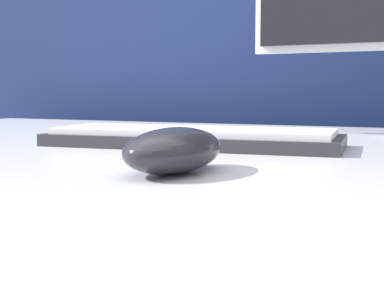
{
  "coord_description": "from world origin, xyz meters",
  "views": [
    {
      "loc": [
        0.16,
        -0.53,
        0.81
      ],
      "look_at": [
        -0.05,
        -0.07,
        0.76
      ],
      "focal_mm": 50.0,
      "sensor_mm": 36.0,
      "label": 1
    }
  ],
  "objects": [
    {
      "name": "keyboard",
      "position": [
        -0.13,
        0.11,
        0.75
      ],
      "size": [
        0.4,
        0.17,
        0.02
      ],
      "rotation": [
        0.0,
        0.0,
        0.09
      ],
      "color": "#28282D",
      "rests_on": "desk"
    },
    {
      "name": "computer_mouse_near",
      "position": [
        -0.05,
        -0.11,
        0.75
      ],
      "size": [
        0.08,
        0.13,
        0.04
      ],
      "rotation": [
        0.0,
        0.0,
        -0.09
      ],
      "color": "#232328",
      "rests_on": "desk"
    },
    {
      "name": "partition_panel",
      "position": [
        0.0,
        0.73,
        0.73
      ],
      "size": [
        5.0,
        0.03,
        1.46
      ],
      "color": "navy",
      "rests_on": "ground_plane"
    }
  ]
}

